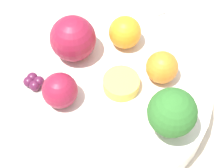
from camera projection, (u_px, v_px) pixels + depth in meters
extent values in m
plane|color=gray|center=(112.00, 113.00, 0.53)|extent=(6.00, 6.00, 0.00)
cube|color=beige|center=(112.00, 110.00, 0.52)|extent=(1.20, 1.20, 0.02)
cylinder|color=silver|center=(112.00, 97.00, 0.50)|extent=(0.26, 0.26, 0.04)
cylinder|color=#99C17A|center=(169.00, 125.00, 0.44)|extent=(0.02, 0.02, 0.02)
sphere|color=#2D6B28|center=(172.00, 113.00, 0.41)|extent=(0.06, 0.06, 0.06)
sphere|color=maroon|center=(60.00, 90.00, 0.45)|extent=(0.04, 0.04, 0.04)
sphere|color=maroon|center=(73.00, 38.00, 0.49)|extent=(0.06, 0.06, 0.06)
sphere|color=orange|center=(162.00, 67.00, 0.47)|extent=(0.04, 0.04, 0.04)
sphere|color=orange|center=(125.00, 32.00, 0.50)|extent=(0.04, 0.04, 0.04)
sphere|color=#511938|center=(29.00, 82.00, 0.48)|extent=(0.01, 0.01, 0.01)
sphere|color=#511938|center=(35.00, 86.00, 0.47)|extent=(0.01, 0.01, 0.01)
sphere|color=#511938|center=(39.00, 82.00, 0.48)|extent=(0.01, 0.01, 0.01)
sphere|color=#511938|center=(32.00, 78.00, 0.48)|extent=(0.01, 0.01, 0.01)
cylinder|color=#F4CC4C|center=(121.00, 83.00, 0.47)|extent=(0.05, 0.05, 0.02)
cube|color=silver|center=(151.00, 1.00, 0.63)|extent=(0.04, 0.07, 0.01)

